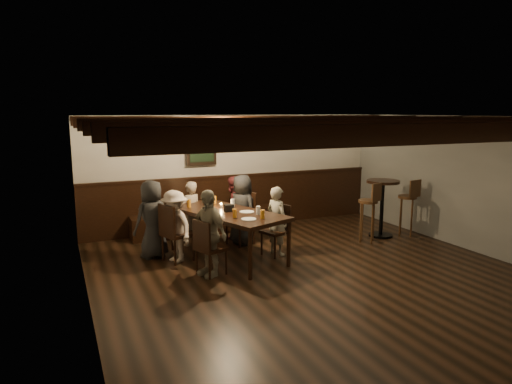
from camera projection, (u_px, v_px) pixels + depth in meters
name	position (u px, v px, depth m)	size (l,w,h in m)	color
room	(247.00, 187.00, 8.54)	(7.00, 7.00, 7.00)	black
dining_table	(227.00, 215.00, 7.69)	(1.66, 2.38, 0.82)	black
chair_left_near	(177.00, 244.00, 7.60)	(0.57, 0.57, 0.98)	black
chair_left_far	(210.00, 258.00, 6.97)	(0.51, 0.51, 0.87)	black
chair_right_near	(241.00, 228.00, 8.58)	(0.57, 0.57, 0.98)	black
chair_right_far	(276.00, 240.00, 7.94)	(0.51, 0.51, 0.88)	black
person_bench_left	(152.00, 219.00, 7.73)	(0.66, 0.43, 1.34)	black
person_bench_centre	(191.00, 213.00, 8.46)	(0.44, 0.29, 1.21)	gray
person_bench_right	(233.00, 207.00, 8.97)	(0.60, 0.46, 1.23)	maroon
person_left_near	(175.00, 226.00, 7.53)	(0.78, 0.45, 1.21)	#B6A69A
person_left_far	(208.00, 233.00, 6.88)	(0.78, 0.32, 1.33)	gray
person_right_near	(242.00, 210.00, 8.54)	(0.65, 0.42, 1.32)	black
person_right_far	(277.00, 221.00, 7.91)	(0.44, 0.29, 1.21)	gray
pint_a	(189.00, 203.00, 7.97)	(0.07, 0.07, 0.14)	#BF7219
pint_b	(214.00, 200.00, 8.30)	(0.07, 0.07, 0.14)	#BF7219
pint_c	(209.00, 209.00, 7.53)	(0.07, 0.07, 0.14)	#BF7219
pint_d	(233.00, 203.00, 8.01)	(0.07, 0.07, 0.14)	silver
pint_e	(235.00, 213.00, 7.20)	(0.07, 0.07, 0.14)	#BF7219
pint_f	(258.00, 210.00, 7.41)	(0.07, 0.07, 0.14)	silver
pint_g	(262.00, 214.00, 7.13)	(0.07, 0.07, 0.14)	#BF7219
plate_near	(249.00, 219.00, 7.08)	(0.24, 0.24, 0.01)	white
plate_far	(247.00, 212.00, 7.59)	(0.24, 0.24, 0.01)	white
condiment_caddy	(229.00, 208.00, 7.63)	(0.15, 0.10, 0.12)	black
candle	(221.00, 206.00, 7.97)	(0.05, 0.05, 0.05)	beige
high_top_table	(382.00, 200.00, 9.03)	(0.64, 0.64, 1.14)	black
bar_stool_left	(367.00, 220.00, 8.71)	(0.40, 0.42, 1.15)	#3D2413
bar_stool_right	(407.00, 215.00, 9.15)	(0.37, 0.39, 1.15)	#3D2413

